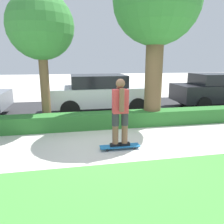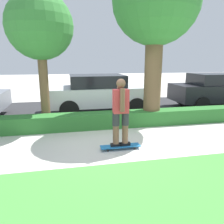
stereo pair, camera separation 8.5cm
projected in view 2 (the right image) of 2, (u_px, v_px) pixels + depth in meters
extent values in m
plane|color=beige|center=(116.00, 145.00, 5.60)|extent=(60.00, 60.00, 0.00)
cube|color=#2D2D30|center=(95.00, 110.00, 9.60)|extent=(18.28, 5.00, 0.01)
cube|color=#2D702D|center=(105.00, 120.00, 7.07)|extent=(18.28, 0.60, 0.49)
cube|color=#1E6BAD|center=(120.00, 146.00, 5.36)|extent=(0.98, 0.24, 0.02)
cylinder|color=black|center=(134.00, 148.00, 5.35)|extent=(0.07, 0.04, 0.07)
cylinder|color=black|center=(132.00, 145.00, 5.52)|extent=(0.07, 0.04, 0.07)
cylinder|color=black|center=(108.00, 150.00, 5.22)|extent=(0.07, 0.04, 0.07)
cylinder|color=black|center=(106.00, 147.00, 5.39)|extent=(0.07, 0.04, 0.07)
cube|color=black|center=(116.00, 145.00, 5.33)|extent=(0.26, 0.09, 0.07)
cylinder|color=brown|center=(116.00, 128.00, 5.23)|extent=(0.15, 0.15, 0.76)
cylinder|color=#2D2D33|center=(116.00, 119.00, 5.18)|extent=(0.17, 0.17, 0.30)
cube|color=black|center=(125.00, 144.00, 5.37)|extent=(0.26, 0.09, 0.07)
cylinder|color=brown|center=(125.00, 128.00, 5.28)|extent=(0.15, 0.15, 0.76)
cylinder|color=#2D2D33|center=(125.00, 119.00, 5.22)|extent=(0.17, 0.17, 0.30)
cube|color=#C6383D|center=(121.00, 101.00, 5.10)|extent=(0.36, 0.20, 0.56)
cylinder|color=brown|center=(122.00, 100.00, 4.94)|extent=(0.12, 0.12, 0.53)
cylinder|color=brown|center=(119.00, 98.00, 5.23)|extent=(0.12, 0.12, 0.53)
sphere|color=brown|center=(121.00, 83.00, 5.00)|extent=(0.21, 0.21, 0.21)
cylinder|color=brown|center=(44.00, 87.00, 6.92)|extent=(0.29, 0.29, 2.58)
sphere|color=#387F38|center=(40.00, 26.00, 6.50)|extent=(2.00, 2.00, 2.00)
cylinder|color=brown|center=(153.00, 77.00, 7.15)|extent=(0.56, 0.56, 3.17)
sphere|color=#387F38|center=(156.00, 0.00, 6.61)|extent=(2.69, 2.69, 2.69)
cube|color=silver|center=(100.00, 95.00, 9.00)|extent=(4.15, 1.94, 0.72)
cube|color=black|center=(97.00, 81.00, 8.83)|extent=(2.16, 1.69, 0.47)
cylinder|color=black|center=(136.00, 107.00, 8.50)|extent=(0.72, 0.23, 0.72)
cylinder|color=black|center=(125.00, 99.00, 10.17)|extent=(0.72, 0.23, 0.72)
cylinder|color=black|center=(69.00, 110.00, 7.99)|extent=(0.72, 0.23, 0.72)
cylinder|color=black|center=(69.00, 101.00, 9.66)|extent=(0.72, 0.23, 0.72)
cube|color=black|center=(217.00, 92.00, 10.11)|extent=(4.15, 1.87, 0.74)
cube|color=black|center=(216.00, 79.00, 9.94)|extent=(2.17, 1.61, 0.48)
cylinder|color=black|center=(202.00, 104.00, 9.16)|extent=(0.65, 0.21, 0.65)
cylinder|color=black|center=(182.00, 98.00, 10.72)|extent=(0.65, 0.21, 0.65)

